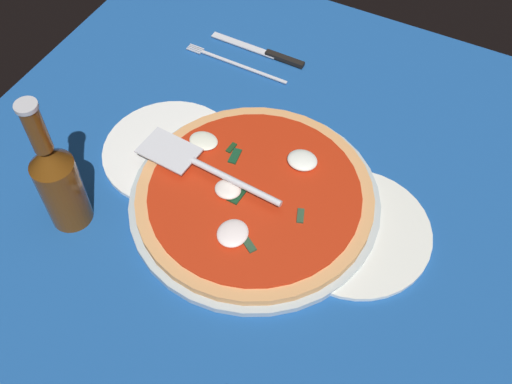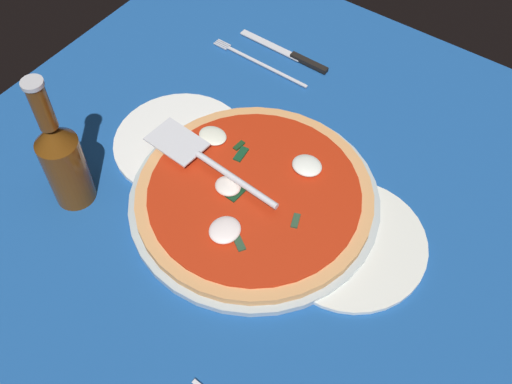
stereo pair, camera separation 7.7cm
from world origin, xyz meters
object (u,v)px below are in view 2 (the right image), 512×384
Objects in this scene: beer_bottle at (63,159)px; pizza_server at (205,160)px; dinner_plate_right at (181,142)px; pizza at (256,193)px; place_setting_near at (276,60)px; dinner_plate_left at (349,243)px.

pizza_server is at bearing -134.45° from beer_bottle.
pizza is at bearing 172.50° from dinner_plate_right.
dinner_plate_right is at bearing 88.16° from place_setting_near.
pizza is (-16.73, 2.20, 1.70)cm from dinner_plate_right.
dinner_plate_left is at bearing -174.39° from pizza.
pizza_server reaches higher than dinner_plate_right.
place_setting_near is at bearing -72.83° from pizza_server.
dinner_plate_left is 42.83cm from beer_bottle.
place_setting_near is 44.73cm from beer_bottle.
beer_bottle is at bearing 23.52° from dinner_plate_left.
pizza reaches higher than dinner_plate_right.
place_setting_near reaches higher than dinner_plate_right.
dinner_plate_left is 15.72cm from pizza.
dinner_plate_right is (32.27, -0.67, 0.00)cm from dinner_plate_left.
dinner_plate_right is at bearing -7.50° from pizza.
pizza is at bearing 119.90° from place_setting_near.
dinner_plate_right is at bearing -109.68° from beer_bottle.
pizza is at bearing -146.43° from beer_bottle.
pizza is (15.55, 1.53, 1.70)cm from dinner_plate_left.
dinner_plate_right is 1.02× the size of place_setting_near.
beer_bottle is at bearing 70.32° from dinner_plate_right.
dinner_plate_left is 0.95× the size of beer_bottle.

